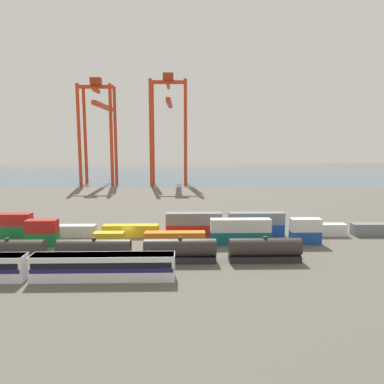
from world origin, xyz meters
name	(u,v)px	position (x,y,z in m)	size (l,w,h in m)	color
ground_plane	(146,206)	(0.00, 40.00, 0.00)	(420.00, 420.00, 0.00)	#5B564C
harbour_water	(163,175)	(0.00, 140.39, 0.00)	(400.00, 110.00, 0.01)	#475B6B
passenger_train	(29,266)	(-11.39, -22.70, 2.14)	(43.80, 3.14, 3.90)	silver
freight_tank_row	(137,250)	(3.91, -15.02, 2.12)	(56.23, 3.00, 4.46)	#232326
shipping_container_2	(43,239)	(-16.25, -4.19, 1.30)	(6.04, 2.44, 2.60)	#197538
shipping_container_3	(42,226)	(-16.25, -4.19, 3.90)	(6.04, 2.44, 2.60)	#AD211C
shipping_container_4	(109,239)	(-3.08, -4.19, 1.30)	(6.04, 2.44, 2.60)	gold
shipping_container_5	(175,238)	(10.10, -4.19, 1.30)	(12.10, 2.44, 2.60)	orange
shipping_container_6	(240,238)	(23.27, -4.19, 1.30)	(12.10, 2.44, 2.60)	#146066
shipping_container_7	(241,225)	(23.27, -4.19, 3.90)	(12.10, 2.44, 2.60)	silver
shipping_container_8	(305,237)	(36.45, -4.19, 1.30)	(6.04, 2.44, 2.60)	#1C4299
shipping_container_9	(306,225)	(36.45, -4.19, 3.90)	(6.04, 2.44, 2.60)	silver
shipping_container_10	(4,231)	(-26.97, 2.20, 1.30)	(12.10, 2.44, 2.60)	#197538
shipping_container_11	(3,220)	(-26.97, 2.20, 3.90)	(12.10, 2.44, 2.60)	#AD211C
shipping_container_12	(68,231)	(-13.30, 2.20, 1.30)	(12.10, 2.44, 2.60)	silver
shipping_container_13	(131,231)	(0.37, 2.20, 1.30)	(12.10, 2.44, 2.60)	gold
shipping_container_14	(194,230)	(14.05, 2.20, 1.30)	(12.10, 2.44, 2.60)	#AD211C
shipping_container_15	(194,219)	(14.05, 2.20, 3.90)	(12.10, 2.44, 2.60)	slate
shipping_container_16	(256,230)	(27.72, 2.20, 1.30)	(12.10, 2.44, 2.60)	#1C4299
shipping_container_17	(256,218)	(27.72, 2.20, 3.90)	(12.10, 2.44, 2.60)	slate
shipping_container_18	(318,230)	(41.39, 2.20, 1.30)	(12.10, 2.44, 2.60)	silver
shipping_container_19	(379,229)	(55.06, 2.20, 1.30)	(12.10, 2.44, 2.60)	slate
gantry_crane_west	(99,120)	(-28.17, 102.67, 30.21)	(16.14, 41.83, 48.94)	red
gantry_crane_central	(169,118)	(4.97, 101.80, 31.17)	(17.35, 36.88, 51.12)	red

